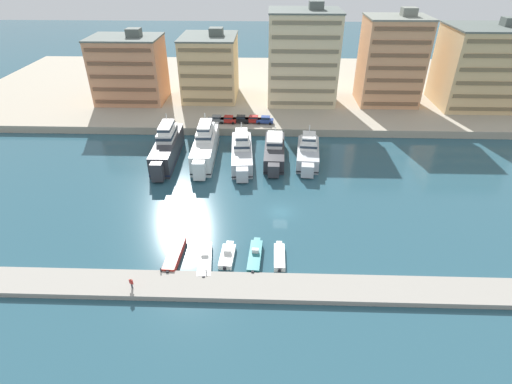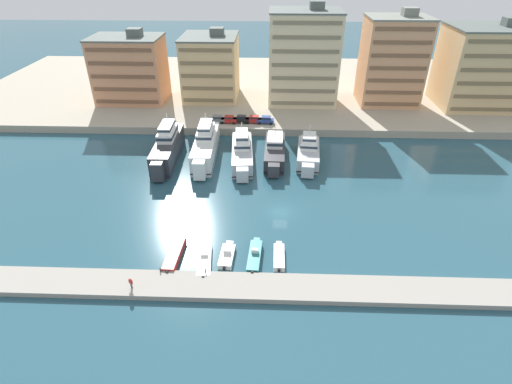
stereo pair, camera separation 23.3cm
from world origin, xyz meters
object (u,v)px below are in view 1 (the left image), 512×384
object	(u,v)px
car_red_left	(228,119)
car_red_center_left	(253,119)
yacht_silver_mid_left	(242,152)
motorboat_white_center	(279,257)
yacht_charcoal_far_left	(167,147)
car_blue_center	(265,120)
yacht_charcoal_center_left	(274,151)
motorboat_white_mid_left	(227,255)
car_grey_far_left	(216,119)
motorboat_teal_center_left	(255,256)
yacht_silver_center	(308,152)
motorboat_white_left	(205,259)
pedestrian_near_edge	(131,282)
yacht_white_left	(205,146)
car_black_mid_left	(241,119)
motorboat_red_far_left	(175,254)

from	to	relation	value
car_red_left	car_red_center_left	size ratio (longest dim) A/B	1.01
yacht_silver_mid_left	motorboat_white_center	bearing A→B (deg)	-76.56
yacht_charcoal_far_left	car_blue_center	xyz separation A→B (m)	(20.51, 16.16, -0.01)
yacht_charcoal_center_left	motorboat_white_mid_left	size ratio (longest dim) A/B	2.88
car_grey_far_left	car_red_center_left	xyz separation A→B (m)	(9.12, 0.19, 0.00)
motorboat_teal_center_left	car_blue_center	size ratio (longest dim) A/B	1.83
yacht_silver_center	car_red_left	distance (m)	24.30
yacht_charcoal_far_left	yacht_silver_mid_left	bearing A→B (deg)	-0.86
motorboat_teal_center_left	car_red_left	size ratio (longest dim) A/B	1.83
yacht_silver_center	motorboat_white_mid_left	world-z (taller)	yacht_silver_center
motorboat_white_left	car_blue_center	xyz separation A→B (m)	(8.08, 48.38, 2.38)
yacht_silver_center	car_red_left	xyz separation A→B (m)	(-18.29, 15.98, 0.81)
motorboat_white_mid_left	yacht_silver_center	bearing A→B (deg)	65.79
pedestrian_near_edge	yacht_white_left	bearing A→B (deg)	83.99
yacht_white_left	pedestrian_near_edge	world-z (taller)	yacht_white_left
motorboat_white_mid_left	car_black_mid_left	distance (m)	47.84
yacht_silver_center	motorboat_white_left	world-z (taller)	yacht_silver_center
car_blue_center	pedestrian_near_edge	bearing A→B (deg)	-107.03
motorboat_red_far_left	yacht_white_left	bearing A→B (deg)	89.97
motorboat_teal_center_left	car_grey_far_left	distance (m)	49.01
yacht_silver_mid_left	car_red_center_left	size ratio (longest dim) A/B	4.59
yacht_charcoal_center_left	motorboat_white_left	xyz separation A→B (m)	(-10.26, -33.07, -1.46)
motorboat_white_mid_left	motorboat_teal_center_left	size ratio (longest dim) A/B	0.78
yacht_silver_mid_left	yacht_white_left	bearing A→B (deg)	170.15
yacht_charcoal_center_left	motorboat_white_center	size ratio (longest dim) A/B	2.75
yacht_silver_mid_left	motorboat_teal_center_left	bearing A→B (deg)	-82.94
car_black_mid_left	motorboat_red_far_left	bearing A→B (deg)	-97.83
motorboat_white_left	car_blue_center	size ratio (longest dim) A/B	1.99
motorboat_red_far_left	car_black_mid_left	world-z (taller)	car_black_mid_left
motorboat_white_left	car_blue_center	distance (m)	49.10
yacht_white_left	yacht_silver_mid_left	xyz separation A→B (m)	(7.88, -1.37, -0.61)
motorboat_red_far_left	car_red_center_left	world-z (taller)	car_red_center_left
motorboat_white_center	pedestrian_near_edge	distance (m)	20.82
yacht_charcoal_center_left	car_red_center_left	world-z (taller)	yacht_charcoal_center_left
yacht_charcoal_far_left	car_red_center_left	size ratio (longest dim) A/B	4.94
motorboat_teal_center_left	car_black_mid_left	xyz separation A→B (m)	(-5.18, 47.85, 2.28)
motorboat_white_center	yacht_white_left	bearing A→B (deg)	115.27
yacht_silver_mid_left	car_grey_far_left	bearing A→B (deg)	113.95
yacht_silver_center	car_red_center_left	bearing A→B (deg)	126.73
motorboat_white_center	car_red_left	xyz separation A→B (m)	(-11.76, 47.42, 2.38)
yacht_silver_center	motorboat_white_center	xyz separation A→B (m)	(-6.53, -31.45, -1.57)
car_blue_center	car_grey_far_left	bearing A→B (deg)	179.34
motorboat_teal_center_left	car_red_center_left	world-z (taller)	car_red_center_left
motorboat_white_mid_left	car_red_left	world-z (taller)	car_red_left
motorboat_red_far_left	car_red_left	distance (m)	47.63
motorboat_white_left	motorboat_teal_center_left	distance (m)	7.29
yacht_charcoal_far_left	yacht_silver_center	size ratio (longest dim) A/B	1.32
motorboat_red_far_left	car_black_mid_left	bearing A→B (deg)	82.17
yacht_charcoal_far_left	motorboat_red_far_left	xyz separation A→B (m)	(7.92, -31.30, -2.27)
motorboat_white_left	car_red_center_left	xyz separation A→B (m)	(5.17, 48.70, 2.38)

